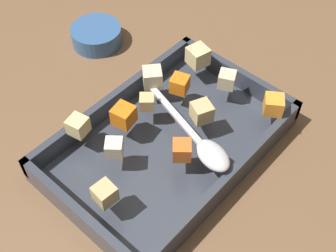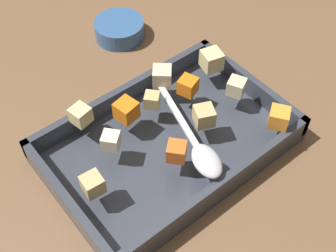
{
  "view_description": "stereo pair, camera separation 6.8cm",
  "coord_description": "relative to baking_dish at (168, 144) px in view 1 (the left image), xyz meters",
  "views": [
    {
      "loc": [
        0.33,
        0.3,
        0.58
      ],
      "look_at": [
        0.01,
        0.01,
        0.06
      ],
      "focal_mm": 47.77,
      "sensor_mm": 36.0,
      "label": 1
    },
    {
      "loc": [
        0.28,
        0.34,
        0.58
      ],
      "look_at": [
        0.01,
        0.01,
        0.06
      ],
      "focal_mm": 47.77,
      "sensor_mm": 36.0,
      "label": 2
    }
  ],
  "objects": [
    {
      "name": "baking_dish",
      "position": [
        0.0,
        0.0,
        0.0
      ],
      "size": [
        0.38,
        0.25,
        0.05
      ],
      "color": "#333842",
      "rests_on": "ground_plane"
    },
    {
      "name": "carrot_chunk_corner_se",
      "position": [
        0.02,
        0.05,
        0.05
      ],
      "size": [
        0.04,
        0.04,
        0.03
      ],
      "primitive_type": "cube",
      "rotation": [
        0.0,
        0.0,
        0.72
      ],
      "color": "orange",
      "rests_on": "baking_dish"
    },
    {
      "name": "small_prep_bowl",
      "position": [
        -0.1,
        -0.28,
        0.0
      ],
      "size": [
        0.1,
        0.1,
        0.04
      ],
      "primitive_type": "cylinder",
      "color": "#33598C",
      "rests_on": "ground_plane"
    },
    {
      "name": "potato_chunk_corner_sw",
      "position": [
        -0.14,
        0.01,
        0.05
      ],
      "size": [
        0.04,
        0.04,
        0.03
      ],
      "primitive_type": "cube",
      "rotation": [
        0.0,
        0.0,
        0.46
      ],
      "color": "beige",
      "rests_on": "baking_dish"
    },
    {
      "name": "carrot_chunk_far_right",
      "position": [
        -0.14,
        0.1,
        0.05
      ],
      "size": [
        0.04,
        0.04,
        0.03
      ],
      "primitive_type": "cube",
      "rotation": [
        0.0,
        0.0,
        2.17
      ],
      "color": "orange",
      "rests_on": "baking_dish"
    },
    {
      "name": "ground_plane",
      "position": [
        -0.01,
        -0.01,
        -0.01
      ],
      "size": [
        4.0,
        4.0,
        0.0
      ],
      "primitive_type": "plane",
      "color": "brown"
    },
    {
      "name": "carrot_chunk_rim_edge",
      "position": [
        0.03,
        -0.06,
        0.05
      ],
      "size": [
        0.04,
        0.04,
        0.03
      ],
      "primitive_type": "cube",
      "rotation": [
        0.0,
        0.0,
        4.9
      ],
      "color": "orange",
      "rests_on": "baking_dish"
    },
    {
      "name": "potato_chunk_near_spoon",
      "position": [
        -0.15,
        -0.06,
        0.05
      ],
      "size": [
        0.04,
        0.04,
        0.03
      ],
      "primitive_type": "cube",
      "rotation": [
        0.0,
        0.0,
        6.04
      ],
      "color": "#E0CC89",
      "rests_on": "baking_dish"
    },
    {
      "name": "serving_spoon",
      "position": [
        -0.01,
        0.07,
        0.05
      ],
      "size": [
        0.08,
        0.21,
        0.02
      ],
      "rotation": [
        0.0,
        0.0,
        4.45
      ],
      "color": "silver",
      "rests_on": "baking_dish"
    },
    {
      "name": "carrot_chunk_back_center",
      "position": [
        -0.08,
        -0.04,
        0.05
      ],
      "size": [
        0.04,
        0.04,
        0.03
      ],
      "primitive_type": "cube",
      "rotation": [
        0.0,
        0.0,
        1.92
      ],
      "color": "orange",
      "rests_on": "baking_dish"
    },
    {
      "name": "potato_chunk_mid_right",
      "position": [
        0.15,
        0.02,
        0.05
      ],
      "size": [
        0.03,
        0.03,
        0.03
      ],
      "primitive_type": "cube",
      "rotation": [
        0.0,
        0.0,
        4.63
      ],
      "color": "tan",
      "rests_on": "baking_dish"
    },
    {
      "name": "potato_chunk_corner_nw",
      "position": [
        0.08,
        -0.03,
        0.05
      ],
      "size": [
        0.04,
        0.04,
        0.03
      ],
      "primitive_type": "cube",
      "rotation": [
        0.0,
        0.0,
        5.42
      ],
      "color": "beige",
      "rests_on": "baking_dish"
    },
    {
      "name": "potato_chunk_near_left",
      "position": [
        -0.05,
        0.02,
        0.05
      ],
      "size": [
        0.04,
        0.04,
        0.03
      ],
      "primitive_type": "cube",
      "rotation": [
        0.0,
        0.0,
        4.29
      ],
      "color": "tan",
      "rests_on": "baking_dish"
    },
    {
      "name": "potato_chunk_far_left",
      "position": [
        -0.01,
        -0.06,
        0.05
      ],
      "size": [
        0.03,
        0.03,
        0.02
      ],
      "primitive_type": "cube",
      "rotation": [
        0.0,
        0.0,
        3.89
      ],
      "color": "tan",
      "rests_on": "baking_dish"
    },
    {
      "name": "potato_chunk_corner_ne",
      "position": [
        0.09,
        -0.1,
        0.05
      ],
      "size": [
        0.03,
        0.03,
        0.03
      ],
      "primitive_type": "cube",
      "rotation": [
        0.0,
        0.0,
        3.35
      ],
      "color": "#E0CC89",
      "rests_on": "baking_dish"
    },
    {
      "name": "potato_chunk_front_center",
      "position": [
        -0.06,
        -0.09,
        0.05
      ],
      "size": [
        0.04,
        0.04,
        0.03
      ],
      "primitive_type": "cube",
      "rotation": [
        0.0,
        0.0,
        4.0
      ],
      "color": "beige",
      "rests_on": "baking_dish"
    }
  ]
}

